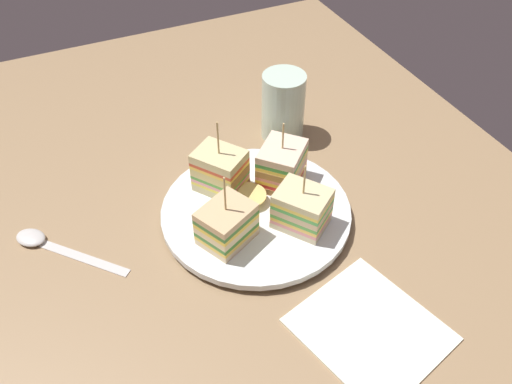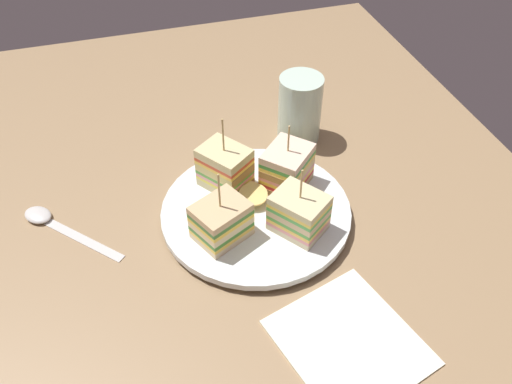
% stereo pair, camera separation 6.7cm
% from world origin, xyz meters
% --- Properties ---
extents(ground_plane, '(1.13, 0.82, 0.02)m').
position_xyz_m(ground_plane, '(0.00, 0.00, -0.01)').
color(ground_plane, '#957753').
extents(plate, '(0.25, 0.25, 0.02)m').
position_xyz_m(plate, '(0.00, 0.00, 0.01)').
color(plate, white).
rests_on(plate, ground_plane).
extents(sandwich_wedge_0, '(0.07, 0.08, 0.10)m').
position_xyz_m(sandwich_wedge_0, '(0.03, -0.05, 0.04)').
color(sandwich_wedge_0, beige).
rests_on(sandwich_wedge_0, plate).
extents(sandwich_wedge_1, '(0.08, 0.08, 0.10)m').
position_xyz_m(sandwich_wedge_1, '(0.05, 0.04, 0.04)').
color(sandwich_wedge_1, beige).
rests_on(sandwich_wedge_1, plate).
extents(sandwich_wedge_2, '(0.08, 0.08, 0.10)m').
position_xyz_m(sandwich_wedge_2, '(-0.03, 0.05, 0.05)').
color(sandwich_wedge_2, '#DBB57A').
rests_on(sandwich_wedge_2, plate).
extents(sandwich_wedge_3, '(0.08, 0.08, 0.11)m').
position_xyz_m(sandwich_wedge_3, '(-0.06, -0.03, 0.05)').
color(sandwich_wedge_3, beige).
rests_on(sandwich_wedge_3, plate).
extents(chip_pile, '(0.06, 0.06, 0.02)m').
position_xyz_m(chip_pile, '(-0.02, -0.00, 0.03)').
color(chip_pile, '#E3BA62').
rests_on(chip_pile, plate).
extents(spoon, '(0.13, 0.13, 0.01)m').
position_xyz_m(spoon, '(-0.07, -0.26, 0.00)').
color(spoon, silver).
rests_on(spoon, ground_plane).
extents(napkin, '(0.18, 0.17, 0.01)m').
position_xyz_m(napkin, '(0.21, 0.04, 0.00)').
color(napkin, white).
rests_on(napkin, ground_plane).
extents(drinking_glass, '(0.06, 0.06, 0.10)m').
position_xyz_m(drinking_glass, '(-0.15, 0.11, 0.04)').
color(drinking_glass, silver).
rests_on(drinking_glass, ground_plane).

